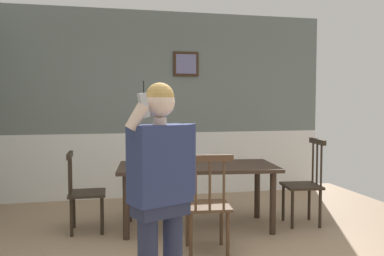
# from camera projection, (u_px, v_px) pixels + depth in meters

# --- Properties ---
(room_back_partition) EXTENTS (5.28, 0.17, 2.85)m
(room_back_partition) POSITION_uv_depth(u_px,v_px,m) (159.00, 108.00, 6.32)
(room_back_partition) COLOR slate
(room_back_partition) RESTS_ON ground_plane
(dining_table) EXTENTS (1.89, 1.05, 0.73)m
(dining_table) POSITION_uv_depth(u_px,v_px,m) (197.00, 172.00, 4.69)
(dining_table) COLOR #38281E
(dining_table) RESTS_ON ground_plane
(chair_near_window) EXTENTS (0.46, 0.46, 1.02)m
(chair_near_window) POSITION_uv_depth(u_px,v_px,m) (305.00, 184.00, 4.84)
(chair_near_window) COLOR #2D2319
(chair_near_window) RESTS_ON ground_plane
(chair_by_doorway) EXTENTS (0.48, 0.48, 0.98)m
(chair_by_doorway) POSITION_uv_depth(u_px,v_px,m) (207.00, 205.00, 3.90)
(chair_by_doorway) COLOR #513823
(chair_by_doorway) RESTS_ON ground_plane
(chair_at_table_head) EXTENTS (0.41, 0.41, 0.90)m
(chair_at_table_head) POSITION_uv_depth(u_px,v_px,m) (84.00, 192.00, 4.57)
(chair_at_table_head) COLOR #2D2319
(chair_at_table_head) RESTS_ON ground_plane
(person_figure) EXTENTS (0.52, 0.37, 1.59)m
(person_figure) POSITION_uv_depth(u_px,v_px,m) (161.00, 182.00, 2.80)
(person_figure) COLOR #282E49
(person_figure) RESTS_ON ground_plane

